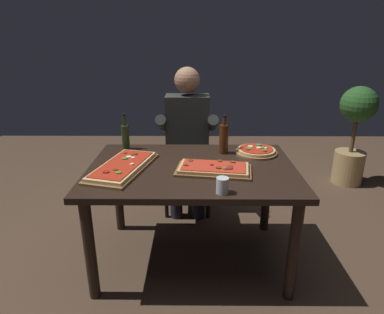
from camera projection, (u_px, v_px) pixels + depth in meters
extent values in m
plane|color=#4C3828|center=(192.00, 257.00, 2.52)|extent=(6.40, 6.40, 0.00)
cube|color=black|center=(192.00, 169.00, 2.27)|extent=(1.40, 0.96, 0.04)
cylinder|color=black|center=(90.00, 250.00, 2.02)|extent=(0.07, 0.07, 0.70)
cylinder|color=black|center=(294.00, 251.00, 2.02)|extent=(0.07, 0.07, 0.70)
cylinder|color=black|center=(118.00, 192.00, 2.77)|extent=(0.07, 0.07, 0.70)
cylinder|color=black|center=(267.00, 192.00, 2.77)|extent=(0.07, 0.07, 0.70)
cube|color=brown|center=(214.00, 170.00, 2.17)|extent=(0.52, 0.32, 0.02)
cube|color=tan|center=(214.00, 168.00, 2.17)|extent=(0.47, 0.29, 0.02)
cube|color=red|center=(214.00, 166.00, 2.16)|extent=(0.44, 0.26, 0.01)
cylinder|color=maroon|center=(230.00, 168.00, 2.11)|extent=(0.04, 0.04, 0.01)
cylinder|color=brown|center=(220.00, 161.00, 2.24)|extent=(0.03, 0.03, 0.01)
cylinder|color=maroon|center=(226.00, 168.00, 2.11)|extent=(0.04, 0.04, 0.01)
cylinder|color=brown|center=(218.00, 168.00, 2.12)|extent=(0.03, 0.03, 0.01)
cylinder|color=brown|center=(230.00, 166.00, 2.14)|extent=(0.03, 0.03, 0.00)
cylinder|color=brown|center=(190.00, 160.00, 2.25)|extent=(0.04, 0.04, 0.01)
cylinder|color=brown|center=(186.00, 165.00, 2.16)|extent=(0.03, 0.03, 0.01)
cylinder|color=#4C7F2D|center=(224.00, 168.00, 2.11)|extent=(0.02, 0.02, 0.01)
cylinder|color=maroon|center=(212.00, 165.00, 2.17)|extent=(0.03, 0.03, 0.01)
cylinder|color=brown|center=(233.00, 162.00, 2.22)|extent=(0.04, 0.04, 0.01)
cube|color=brown|center=(123.00, 168.00, 2.21)|extent=(0.43, 0.66, 0.02)
cube|color=#DBB270|center=(123.00, 166.00, 2.20)|extent=(0.39, 0.61, 0.02)
cube|color=#B72D19|center=(123.00, 164.00, 2.20)|extent=(0.35, 0.56, 0.01)
cylinder|color=beige|center=(133.00, 158.00, 2.30)|extent=(0.03, 0.03, 0.00)
cylinder|color=maroon|center=(106.00, 172.00, 2.05)|extent=(0.04, 0.04, 0.01)
cylinder|color=beige|center=(132.00, 164.00, 2.18)|extent=(0.03, 0.03, 0.01)
cylinder|color=brown|center=(132.00, 155.00, 2.35)|extent=(0.03, 0.03, 0.00)
cylinder|color=brown|center=(125.00, 153.00, 2.39)|extent=(0.03, 0.03, 0.01)
cylinder|color=brown|center=(115.00, 169.00, 2.09)|extent=(0.03, 0.03, 0.01)
cylinder|color=#4C7F2D|center=(125.00, 158.00, 2.28)|extent=(0.04, 0.04, 0.01)
cylinder|color=#4C7F2D|center=(118.00, 173.00, 2.04)|extent=(0.04, 0.04, 0.01)
cylinder|color=brown|center=(136.00, 154.00, 2.37)|extent=(0.03, 0.03, 0.01)
cylinder|color=beige|center=(129.00, 157.00, 2.31)|extent=(0.04, 0.04, 0.01)
cylinder|color=olive|center=(256.00, 153.00, 2.50)|extent=(0.31, 0.31, 0.02)
cylinder|color=#DBB270|center=(256.00, 150.00, 2.50)|extent=(0.28, 0.28, 0.02)
cylinder|color=#B72D19|center=(256.00, 149.00, 2.49)|extent=(0.25, 0.25, 0.01)
cylinder|color=#4C7F2D|center=(259.00, 145.00, 2.55)|extent=(0.04, 0.04, 0.01)
cylinder|color=beige|center=(259.00, 148.00, 2.49)|extent=(0.04, 0.04, 0.01)
cylinder|color=beige|center=(250.00, 146.00, 2.53)|extent=(0.04, 0.04, 0.01)
cylinder|color=brown|center=(265.00, 151.00, 2.42)|extent=(0.03, 0.03, 0.01)
cylinder|color=beige|center=(266.00, 148.00, 2.48)|extent=(0.02, 0.02, 0.01)
cylinder|color=#4C7F2D|center=(265.00, 150.00, 2.44)|extent=(0.03, 0.03, 0.01)
cylinder|color=#4C7F2D|center=(263.00, 148.00, 2.49)|extent=(0.04, 0.04, 0.01)
cylinder|color=#4C7F2D|center=(249.00, 148.00, 2.48)|extent=(0.04, 0.04, 0.01)
cylinder|color=brown|center=(248.00, 149.00, 2.46)|extent=(0.03, 0.03, 0.01)
cylinder|color=#47230F|center=(224.00, 139.00, 2.48)|extent=(0.07, 0.07, 0.22)
cylinder|color=#47230F|center=(224.00, 121.00, 2.43)|extent=(0.03, 0.03, 0.06)
cylinder|color=black|center=(225.00, 116.00, 2.42)|extent=(0.03, 0.03, 0.01)
cylinder|color=#233819|center=(126.00, 137.00, 2.58)|extent=(0.06, 0.06, 0.19)
cylinder|color=#233819|center=(124.00, 121.00, 2.53)|extent=(0.02, 0.02, 0.08)
cylinder|color=black|center=(124.00, 115.00, 2.52)|extent=(0.02, 0.02, 0.01)
cylinder|color=silver|center=(222.00, 185.00, 1.87)|extent=(0.07, 0.07, 0.09)
cube|color=black|center=(188.00, 166.00, 3.10)|extent=(0.44, 0.44, 0.04)
cube|color=black|center=(188.00, 136.00, 3.21)|extent=(0.40, 0.04, 0.42)
cylinder|color=black|center=(166.00, 197.00, 3.00)|extent=(0.04, 0.04, 0.41)
cylinder|color=black|center=(208.00, 197.00, 3.00)|extent=(0.04, 0.04, 0.41)
cylinder|color=black|center=(169.00, 180.00, 3.36)|extent=(0.04, 0.04, 0.41)
cylinder|color=black|center=(207.00, 180.00, 3.35)|extent=(0.04, 0.04, 0.41)
cylinder|color=#23232D|center=(176.00, 195.00, 3.00)|extent=(0.11, 0.11, 0.45)
cylinder|color=#23232D|center=(198.00, 195.00, 3.00)|extent=(0.11, 0.11, 0.45)
cube|color=#23232D|center=(187.00, 162.00, 2.98)|extent=(0.34, 0.40, 0.12)
cube|color=#2D332D|center=(187.00, 124.00, 2.96)|extent=(0.38, 0.22, 0.52)
sphere|color=#A37556|center=(187.00, 80.00, 2.83)|extent=(0.22, 0.22, 0.22)
cylinder|color=#2D332D|center=(162.00, 123.00, 2.91)|extent=(0.09, 0.31, 0.21)
cylinder|color=#2D332D|center=(212.00, 123.00, 2.90)|extent=(0.09, 0.31, 0.21)
cylinder|color=tan|center=(348.00, 167.00, 3.73)|extent=(0.33, 0.33, 0.37)
cylinder|color=brown|center=(354.00, 135.00, 3.61)|extent=(0.04, 0.04, 0.38)
sphere|color=#285623|center=(359.00, 104.00, 3.49)|extent=(0.38, 0.38, 0.38)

